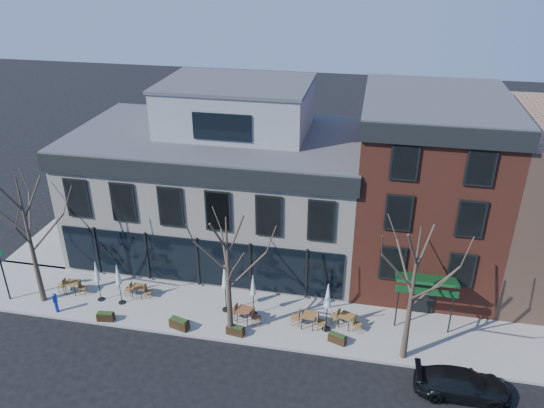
% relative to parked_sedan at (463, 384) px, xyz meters
% --- Properties ---
extents(ground, '(120.00, 120.00, 0.00)m').
position_rel_parked_sedan_xyz_m(ground, '(-14.61, 5.79, -0.64)').
color(ground, black).
rests_on(ground, ground).
extents(sidewalk_front, '(33.50, 4.70, 0.15)m').
position_rel_parked_sedan_xyz_m(sidewalk_front, '(-11.36, 3.64, -0.56)').
color(sidewalk_front, gray).
rests_on(sidewalk_front, ground).
extents(sidewalk_side, '(4.50, 12.00, 0.15)m').
position_rel_parked_sedan_xyz_m(sidewalk_side, '(-25.86, 11.79, -0.56)').
color(sidewalk_side, gray).
rests_on(sidewalk_side, ground).
extents(corner_building, '(18.39, 10.39, 11.10)m').
position_rel_parked_sedan_xyz_m(corner_building, '(-14.53, 10.86, 4.09)').
color(corner_building, silver).
rests_on(corner_building, ground).
extents(red_brick_building, '(8.20, 11.78, 11.18)m').
position_rel_parked_sedan_xyz_m(red_brick_building, '(-1.61, 10.77, 5.00)').
color(red_brick_building, brown).
rests_on(red_brick_building, ground).
extents(tree_corner, '(3.93, 3.98, 7.92)m').
position_rel_parked_sedan_xyz_m(tree_corner, '(-23.09, 2.58, 3.61)').
color(tree_corner, '#382B21').
rests_on(tree_corner, sidewalk_front).
extents(tree_mid, '(3.50, 3.55, 7.04)m').
position_rel_parked_sedan_xyz_m(tree_mid, '(-11.60, 1.88, 3.16)').
color(tree_mid, '#382B21').
rests_on(tree_mid, sidewalk_front).
extents(tree_right, '(3.72, 3.77, 7.48)m').
position_rel_parked_sedan_xyz_m(tree_right, '(-2.60, 1.88, 3.39)').
color(tree_right, '#382B21').
rests_on(tree_right, sidewalk_front).
extents(sign_pole, '(0.50, 0.10, 3.40)m').
position_rel_parked_sedan_xyz_m(sign_pole, '(-25.11, 2.29, 1.44)').
color(sign_pole, black).
rests_on(sign_pole, sidewalk_front).
extents(parked_sedan, '(4.42, 1.88, 1.27)m').
position_rel_parked_sedan_xyz_m(parked_sedan, '(0.00, 0.00, 0.00)').
color(parked_sedan, black).
rests_on(parked_sedan, ground).
extents(call_box, '(0.26, 0.25, 1.26)m').
position_rel_parked_sedan_xyz_m(call_box, '(-21.72, 1.75, 0.18)').
color(call_box, '#0D24AC').
rests_on(call_box, sidewalk_front).
extents(cafe_set_0, '(1.77, 0.74, 0.93)m').
position_rel_parked_sedan_xyz_m(cafe_set_0, '(-21.77, 3.56, -0.01)').
color(cafe_set_0, brown).
rests_on(cafe_set_0, sidewalk_front).
extents(cafe_set_1, '(1.67, 0.67, 0.88)m').
position_rel_parked_sedan_xyz_m(cafe_set_1, '(-17.79, 4.01, -0.03)').
color(cafe_set_1, brown).
rests_on(cafe_set_1, sidewalk_front).
extents(cafe_set_3, '(1.94, 0.89, 1.00)m').
position_rel_parked_sedan_xyz_m(cafe_set_3, '(-11.11, 2.99, 0.03)').
color(cafe_set_3, brown).
rests_on(cafe_set_3, sidewalk_front).
extents(cafe_set_4, '(1.95, 0.83, 1.01)m').
position_rel_parked_sedan_xyz_m(cafe_set_4, '(-7.61, 3.22, 0.03)').
color(cafe_set_4, brown).
rests_on(cafe_set_4, sidewalk_front).
extents(cafe_set_5, '(1.82, 1.10, 0.94)m').
position_rel_parked_sedan_xyz_m(cafe_set_5, '(-5.61, 3.63, -0.00)').
color(cafe_set_5, brown).
rests_on(cafe_set_5, sidewalk_front).
extents(umbrella_0, '(0.42, 0.42, 2.61)m').
position_rel_parked_sedan_xyz_m(umbrella_0, '(-19.83, 3.26, 1.36)').
color(umbrella_0, black).
rests_on(umbrella_0, sidewalk_front).
extents(umbrella_1, '(0.42, 0.42, 2.60)m').
position_rel_parked_sedan_xyz_m(umbrella_1, '(-18.50, 3.22, 1.35)').
color(umbrella_1, black).
rests_on(umbrella_1, sidewalk_front).
extents(umbrella_2, '(0.48, 0.48, 3.03)m').
position_rel_parked_sedan_xyz_m(umbrella_2, '(-12.38, 3.76, 1.65)').
color(umbrella_2, black).
rests_on(umbrella_2, sidewalk_front).
extents(umbrella_3, '(0.41, 0.41, 2.59)m').
position_rel_parked_sedan_xyz_m(umbrella_3, '(-10.78, 3.73, 1.34)').
color(umbrella_3, black).
rests_on(umbrella_3, sidewalk_front).
extents(umbrella_4, '(0.47, 0.47, 2.96)m').
position_rel_parked_sedan_xyz_m(umbrella_4, '(-6.64, 3.19, 1.60)').
color(umbrella_4, black).
rests_on(umbrella_4, sidewalk_front).
extents(planter_0, '(0.97, 0.48, 0.52)m').
position_rel_parked_sedan_xyz_m(planter_0, '(-18.66, 1.59, -0.23)').
color(planter_0, black).
rests_on(planter_0, sidewalk_front).
extents(planter_1, '(1.15, 0.70, 0.60)m').
position_rel_parked_sedan_xyz_m(planter_1, '(-14.45, 1.75, -0.19)').
color(planter_1, black).
rests_on(planter_1, sidewalk_front).
extents(planter_2, '(1.01, 0.52, 0.54)m').
position_rel_parked_sedan_xyz_m(planter_2, '(-11.34, 1.86, -0.22)').
color(planter_2, black).
rests_on(planter_2, sidewalk_front).
extents(planter_3, '(1.00, 0.66, 0.52)m').
position_rel_parked_sedan_xyz_m(planter_3, '(-5.97, 2.29, -0.23)').
color(planter_3, black).
rests_on(planter_3, sidewalk_front).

